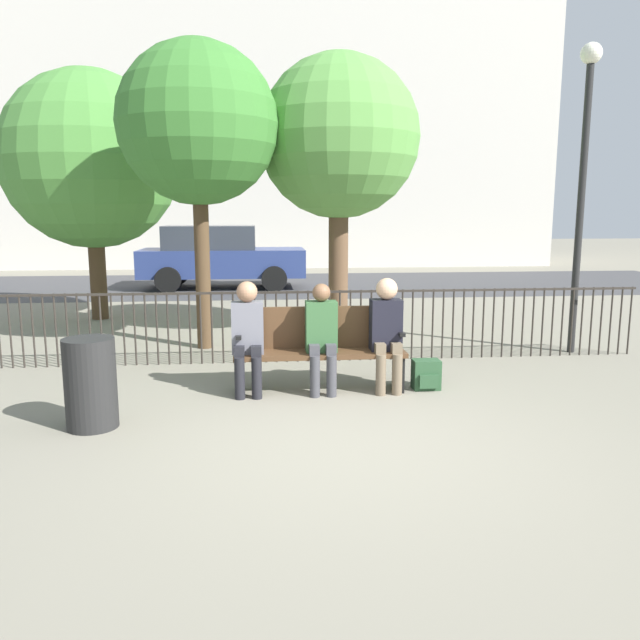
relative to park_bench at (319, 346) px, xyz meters
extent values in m
plane|color=gray|center=(0.00, -1.71, -0.50)|extent=(80.00, 80.00, 0.00)
cube|color=#4C331E|center=(0.00, -0.08, -0.07)|extent=(1.88, 0.45, 0.05)
cube|color=#4C331E|center=(0.00, 0.11, 0.19)|extent=(1.88, 0.05, 0.47)
cube|color=black|center=(-0.88, -0.08, -0.30)|extent=(0.06, 0.38, 0.40)
cube|color=black|center=(0.88, -0.08, -0.30)|extent=(0.06, 0.38, 0.40)
cube|color=black|center=(-0.88, -0.08, 0.15)|extent=(0.06, 0.38, 0.04)
cube|color=black|center=(0.88, -0.08, 0.15)|extent=(0.06, 0.38, 0.04)
cylinder|color=black|center=(-0.88, -0.30, -0.27)|extent=(0.11, 0.11, 0.45)
cylinder|color=black|center=(-0.70, -0.30, -0.27)|extent=(0.11, 0.11, 0.45)
cube|color=black|center=(-0.88, -0.20, 0.00)|extent=(0.11, 0.20, 0.12)
cube|color=black|center=(-0.70, -0.20, 0.00)|extent=(0.11, 0.20, 0.12)
cube|color=slate|center=(-0.79, -0.08, 0.23)|extent=(0.34, 0.22, 0.56)
sphere|color=#A37556|center=(-0.79, -0.10, 0.62)|extent=(0.22, 0.22, 0.22)
cylinder|color=#3D3D42|center=(-0.08, -0.30, -0.27)|extent=(0.11, 0.11, 0.45)
cylinder|color=#3D3D42|center=(0.10, -0.30, -0.27)|extent=(0.11, 0.11, 0.45)
cube|color=#3D3D42|center=(-0.08, -0.20, 0.00)|extent=(0.11, 0.20, 0.12)
cube|color=#3D3D42|center=(0.10, -0.20, 0.00)|extent=(0.11, 0.20, 0.12)
cube|color=#335B33|center=(0.01, -0.08, 0.23)|extent=(0.34, 0.22, 0.56)
sphere|color=brown|center=(0.01, -0.10, 0.61)|extent=(0.20, 0.20, 0.20)
cylinder|color=brown|center=(0.64, -0.30, -0.27)|extent=(0.11, 0.11, 0.45)
cylinder|color=brown|center=(0.82, -0.30, -0.27)|extent=(0.11, 0.11, 0.45)
cube|color=brown|center=(0.64, -0.20, 0.00)|extent=(0.11, 0.20, 0.12)
cube|color=brown|center=(0.82, -0.20, 0.00)|extent=(0.11, 0.20, 0.12)
cube|color=black|center=(0.73, -0.08, 0.24)|extent=(0.34, 0.22, 0.57)
sphere|color=tan|center=(0.73, -0.10, 0.64)|extent=(0.24, 0.24, 0.24)
cube|color=#284C2D|center=(1.19, -0.11, -0.33)|extent=(0.30, 0.21, 0.33)
cube|color=#284C2D|center=(1.19, -0.24, -0.38)|extent=(0.21, 0.04, 0.15)
cylinder|color=#2D2823|center=(-3.80, 1.32, -0.02)|extent=(0.02, 0.02, 0.95)
cylinder|color=#2D2823|center=(-3.66, 1.32, -0.02)|extent=(0.02, 0.02, 0.95)
cylinder|color=#2D2823|center=(-3.52, 1.32, -0.02)|extent=(0.02, 0.02, 0.95)
cylinder|color=#2D2823|center=(-3.38, 1.32, -0.02)|extent=(0.02, 0.02, 0.95)
cylinder|color=#2D2823|center=(-3.24, 1.32, -0.02)|extent=(0.02, 0.02, 0.95)
cylinder|color=#2D2823|center=(-3.10, 1.32, -0.02)|extent=(0.02, 0.02, 0.95)
cylinder|color=#2D2823|center=(-2.96, 1.32, -0.02)|extent=(0.02, 0.02, 0.95)
cylinder|color=#2D2823|center=(-2.82, 1.32, -0.02)|extent=(0.02, 0.02, 0.95)
cylinder|color=#2D2823|center=(-2.68, 1.32, -0.02)|extent=(0.02, 0.02, 0.95)
cylinder|color=#2D2823|center=(-2.54, 1.32, -0.02)|extent=(0.02, 0.02, 0.95)
cylinder|color=#2D2823|center=(-2.40, 1.32, -0.02)|extent=(0.02, 0.02, 0.95)
cylinder|color=#2D2823|center=(-2.26, 1.32, -0.02)|extent=(0.02, 0.02, 0.95)
cylinder|color=#2D2823|center=(-2.12, 1.32, -0.02)|extent=(0.02, 0.02, 0.95)
cylinder|color=#2D2823|center=(-1.98, 1.32, -0.02)|extent=(0.02, 0.02, 0.95)
cylinder|color=#2D2823|center=(-1.84, 1.32, -0.02)|extent=(0.02, 0.02, 0.95)
cylinder|color=#2D2823|center=(-1.70, 1.32, -0.02)|extent=(0.02, 0.02, 0.95)
cylinder|color=#2D2823|center=(-1.56, 1.32, -0.02)|extent=(0.02, 0.02, 0.95)
cylinder|color=#2D2823|center=(-1.42, 1.32, -0.02)|extent=(0.02, 0.02, 0.95)
cylinder|color=#2D2823|center=(-1.28, 1.32, -0.02)|extent=(0.02, 0.02, 0.95)
cylinder|color=#2D2823|center=(-1.14, 1.32, -0.02)|extent=(0.02, 0.02, 0.95)
cylinder|color=#2D2823|center=(-1.00, 1.32, -0.02)|extent=(0.02, 0.02, 0.95)
cylinder|color=#2D2823|center=(-0.86, 1.32, -0.02)|extent=(0.02, 0.02, 0.95)
cylinder|color=#2D2823|center=(-0.72, 1.32, -0.02)|extent=(0.02, 0.02, 0.95)
cylinder|color=#2D2823|center=(-0.58, 1.32, -0.02)|extent=(0.02, 0.02, 0.95)
cylinder|color=#2D2823|center=(-0.44, 1.32, -0.02)|extent=(0.02, 0.02, 0.95)
cylinder|color=#2D2823|center=(-0.30, 1.32, -0.02)|extent=(0.02, 0.02, 0.95)
cylinder|color=#2D2823|center=(-0.16, 1.32, -0.02)|extent=(0.02, 0.02, 0.95)
cylinder|color=#2D2823|center=(-0.02, 1.32, -0.02)|extent=(0.02, 0.02, 0.95)
cylinder|color=#2D2823|center=(0.12, 1.32, -0.02)|extent=(0.02, 0.02, 0.95)
cylinder|color=#2D2823|center=(0.26, 1.32, -0.02)|extent=(0.02, 0.02, 0.95)
cylinder|color=#2D2823|center=(0.40, 1.32, -0.02)|extent=(0.02, 0.02, 0.95)
cylinder|color=#2D2823|center=(0.54, 1.32, -0.02)|extent=(0.02, 0.02, 0.95)
cylinder|color=#2D2823|center=(0.68, 1.32, -0.02)|extent=(0.02, 0.02, 0.95)
cylinder|color=#2D2823|center=(0.82, 1.32, -0.02)|extent=(0.02, 0.02, 0.95)
cylinder|color=#2D2823|center=(0.96, 1.32, -0.02)|extent=(0.02, 0.02, 0.95)
cylinder|color=#2D2823|center=(1.10, 1.32, -0.02)|extent=(0.02, 0.02, 0.95)
cylinder|color=#2D2823|center=(1.24, 1.32, -0.02)|extent=(0.02, 0.02, 0.95)
cylinder|color=#2D2823|center=(1.38, 1.32, -0.02)|extent=(0.02, 0.02, 0.95)
cylinder|color=#2D2823|center=(1.52, 1.32, -0.02)|extent=(0.02, 0.02, 0.95)
cylinder|color=#2D2823|center=(1.66, 1.32, -0.02)|extent=(0.02, 0.02, 0.95)
cylinder|color=#2D2823|center=(1.80, 1.32, -0.02)|extent=(0.02, 0.02, 0.95)
cylinder|color=#2D2823|center=(1.94, 1.32, -0.02)|extent=(0.02, 0.02, 0.95)
cylinder|color=#2D2823|center=(2.08, 1.32, -0.02)|extent=(0.02, 0.02, 0.95)
cylinder|color=#2D2823|center=(2.22, 1.32, -0.02)|extent=(0.02, 0.02, 0.95)
cylinder|color=#2D2823|center=(2.36, 1.32, -0.02)|extent=(0.02, 0.02, 0.95)
cylinder|color=#2D2823|center=(2.50, 1.32, -0.02)|extent=(0.02, 0.02, 0.95)
cylinder|color=#2D2823|center=(2.64, 1.32, -0.02)|extent=(0.02, 0.02, 0.95)
cylinder|color=#2D2823|center=(2.78, 1.32, -0.02)|extent=(0.02, 0.02, 0.95)
cylinder|color=#2D2823|center=(2.92, 1.32, -0.02)|extent=(0.02, 0.02, 0.95)
cylinder|color=#2D2823|center=(3.06, 1.32, -0.02)|extent=(0.02, 0.02, 0.95)
cylinder|color=#2D2823|center=(3.20, 1.32, -0.02)|extent=(0.02, 0.02, 0.95)
cylinder|color=#2D2823|center=(3.34, 1.32, -0.02)|extent=(0.02, 0.02, 0.95)
cylinder|color=#2D2823|center=(3.48, 1.32, -0.02)|extent=(0.02, 0.02, 0.95)
cylinder|color=#2D2823|center=(3.62, 1.32, -0.02)|extent=(0.02, 0.02, 0.95)
cylinder|color=#2D2823|center=(3.76, 1.32, -0.02)|extent=(0.02, 0.02, 0.95)
cylinder|color=#2D2823|center=(3.90, 1.32, -0.02)|extent=(0.02, 0.02, 0.95)
cylinder|color=#2D2823|center=(4.04, 1.32, -0.02)|extent=(0.02, 0.02, 0.95)
cylinder|color=#2D2823|center=(4.18, 1.32, -0.02)|extent=(0.02, 0.02, 0.95)
cylinder|color=#2D2823|center=(4.32, 1.32, -0.02)|extent=(0.02, 0.02, 0.95)
cylinder|color=#2D2823|center=(4.46, 1.32, -0.02)|extent=(0.02, 0.02, 0.95)
cube|color=#2D2823|center=(0.00, 1.32, 0.43)|extent=(9.00, 0.03, 0.03)
cylinder|color=#4C3823|center=(-1.46, 2.32, 0.78)|extent=(0.22, 0.22, 2.55)
sphere|color=#38752D|center=(-1.46, 2.32, 2.67)|extent=(2.23, 2.23, 2.23)
cylinder|color=brown|center=(0.59, 3.01, 0.71)|extent=(0.31, 0.31, 2.41)
sphere|color=#569342|center=(0.59, 3.01, 2.59)|extent=(2.46, 2.46, 2.46)
cylinder|color=#4C3823|center=(-3.62, 5.06, 0.51)|extent=(0.30, 0.30, 2.02)
sphere|color=#478438|center=(-3.62, 5.06, 2.38)|extent=(3.14, 3.14, 3.14)
cylinder|color=black|center=(3.74, 1.53, 1.47)|extent=(0.10, 0.10, 3.93)
sphere|color=silver|center=(3.74, 1.53, 3.52)|extent=(0.28, 0.28, 0.28)
cube|color=#3D3D3F|center=(0.00, 10.29, -0.49)|extent=(24.00, 6.00, 0.01)
cube|color=navy|center=(-1.60, 9.64, 0.17)|extent=(4.20, 1.70, 0.70)
cube|color=#2D333D|center=(-1.91, 9.64, 0.82)|extent=(2.31, 1.56, 0.60)
cylinder|color=black|center=(-0.29, 8.77, -0.18)|extent=(0.64, 0.20, 0.64)
cylinder|color=black|center=(-0.29, 10.51, -0.18)|extent=(0.64, 0.20, 0.64)
cylinder|color=black|center=(-2.90, 8.77, -0.18)|extent=(0.64, 0.20, 0.64)
cylinder|color=black|center=(-2.90, 10.51, -0.18)|extent=(0.64, 0.20, 0.64)
cube|color=beige|center=(0.00, 18.29, 7.64)|extent=(20.00, 6.00, 16.27)
cylinder|color=black|center=(-2.20, -1.06, -0.08)|extent=(0.46, 0.46, 0.84)
camera|label=1|loc=(-0.64, -6.74, 1.46)|focal=35.00mm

